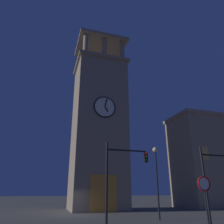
# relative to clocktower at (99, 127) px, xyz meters

# --- Properties ---
(ground_plane) EXTENTS (200.00, 200.00, 0.00)m
(ground_plane) POSITION_rel_clocktower_xyz_m (3.47, 5.05, -10.60)
(ground_plane) COLOR #56544F
(clocktower) EXTENTS (7.34, 6.72, 27.19)m
(clocktower) POSITION_rel_clocktower_xyz_m (0.00, 0.00, 0.00)
(clocktower) COLOR gray
(clocktower) RESTS_ON ground_plane
(traffic_signal_near) EXTENTS (3.72, 0.41, 5.25)m
(traffic_signal_near) POSITION_rel_clocktower_xyz_m (-5.50, 14.81, -7.13)
(traffic_signal_near) COLOR black
(traffic_signal_near) RESTS_ON ground_plane
(traffic_signal_far) EXTENTS (3.20, 0.41, 5.53)m
(traffic_signal_far) POSITION_rel_clocktower_xyz_m (1.48, 13.31, -7.00)
(traffic_signal_far) COLOR black
(traffic_signal_far) RESTS_ON ground_plane
(street_lamp) EXTENTS (0.44, 0.44, 5.88)m
(street_lamp) POSITION_rel_clocktower_xyz_m (-2.63, 10.86, -6.58)
(street_lamp) COLOR black
(street_lamp) RESTS_ON ground_plane
(no_horn_sign) EXTENTS (0.78, 0.14, 2.93)m
(no_horn_sign) POSITION_rel_clocktower_xyz_m (-1.38, 18.22, -8.30)
(no_horn_sign) COLOR black
(no_horn_sign) RESTS_ON ground_plane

